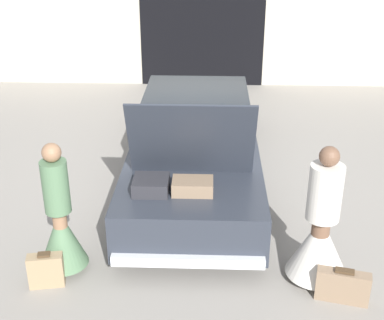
% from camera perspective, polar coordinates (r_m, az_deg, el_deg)
% --- Properties ---
extents(ground_plane, '(40.00, 40.00, 0.00)m').
position_cam_1_polar(ground_plane, '(8.34, 0.37, -1.57)').
color(ground_plane, gray).
extents(garage_wall_back, '(12.00, 0.14, 2.80)m').
position_cam_1_polar(garage_wall_back, '(12.44, 1.11, 14.29)').
color(garage_wall_back, beige).
rests_on(garage_wall_back, ground_plane).
extents(car, '(1.81, 5.30, 1.80)m').
position_cam_1_polar(car, '(8.11, 0.38, 2.11)').
color(car, '#2D333D').
rests_on(car, ground_plane).
extents(person_left, '(0.55, 0.55, 1.57)m').
position_cam_1_polar(person_left, '(6.16, -13.84, -6.90)').
color(person_left, '#997051').
rests_on(person_left, ground_plane).
extents(person_right, '(0.68, 0.68, 1.61)m').
position_cam_1_polar(person_right, '(5.99, 13.49, -7.78)').
color(person_right, brown).
rests_on(person_right, ground_plane).
extents(suitcase_beside_left_person, '(0.40, 0.22, 0.42)m').
position_cam_1_polar(suitcase_beside_left_person, '(6.15, -15.30, -11.28)').
color(suitcase_beside_left_person, '#9E8460').
rests_on(suitcase_beside_left_person, ground_plane).
extents(suitcase_beside_right_person, '(0.57, 0.27, 0.39)m').
position_cam_1_polar(suitcase_beside_right_person, '(5.96, 15.77, -12.82)').
color(suitcase_beside_right_person, '#8C7259').
rests_on(suitcase_beside_right_person, ground_plane).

